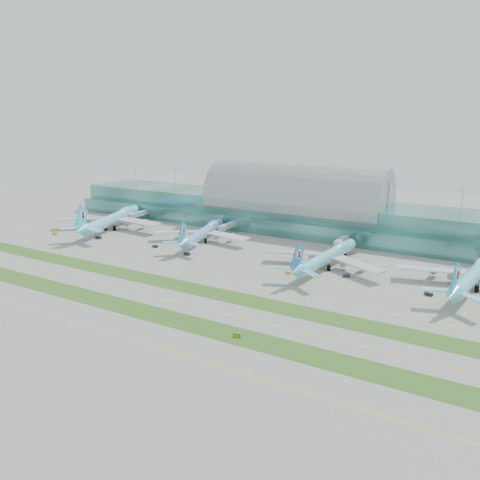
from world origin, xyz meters
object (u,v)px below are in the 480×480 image
Objects in this scene: terminal at (295,208)px; airliner_a at (113,218)px; airliner_c at (328,256)px; airliner_b at (203,232)px; taxiway_sign_east at (237,336)px; airliner_d at (473,274)px.

terminal reaches higher than airliner_a.
terminal reaches higher than airliner_c.
taxiway_sign_east is at bearing -63.67° from airliner_b.
airliner_d reaches higher than airliner_c.
terminal reaches higher than airliner_b.
airliner_c is at bearing 83.72° from taxiway_sign_east.
taxiway_sign_east is (46.92, -157.75, -13.66)m from terminal.
airliner_d is (218.25, -3.68, -0.94)m from airliner_a.
airliner_a is 218.28m from airliner_d.
airliner_a reaches higher than taxiway_sign_east.
terminal is at bearing 46.33° from airliner_b.
airliner_b is (-34.52, -57.92, -8.34)m from terminal.
airliner_c reaches higher than taxiway_sign_east.
airliner_c is 88.86m from taxiway_sign_east.
airliner_c is 0.98× the size of airliner_d.
airliner_a is 30.32× the size of taxiway_sign_east.
airliner_c is (153.08, -7.96, -1.09)m from airliner_a.
taxiway_sign_east is at bearing -84.69° from airliner_c.
airliner_d is 114.04m from taxiway_sign_east.
terminal is 4.95× the size of airliner_b.
airliner_d is at bearing -15.54° from airliner_b.
airliner_a is 71.06m from airliner_b.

